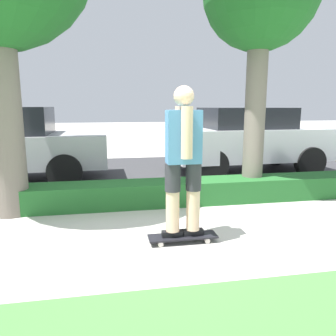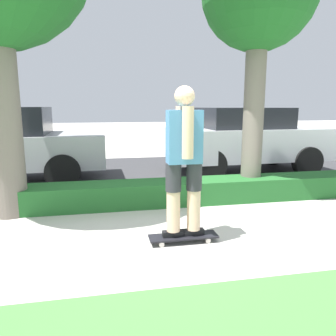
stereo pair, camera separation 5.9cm
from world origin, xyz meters
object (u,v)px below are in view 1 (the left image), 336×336
Objects in this scene: parked_car_front at (1,144)px; skateboard at (183,237)px; skater_person at (183,159)px; parked_car_middle at (247,139)px.

skateboard is at bearing -52.15° from parked_car_front.
parked_car_front reaches higher than skateboard.
parked_car_front is at bearing 129.10° from skater_person.
parked_car_middle is at bearing 57.06° from skater_person.
parked_car_front is at bearing 179.15° from parked_car_middle.
skater_person reaches higher than parked_car_middle.
parked_car_middle is (2.54, 3.92, 0.77)m from skateboard.
skateboard is at bearing -124.86° from parked_car_middle.
parked_car_middle is at bearing 57.06° from skateboard.
parked_car_middle reaches higher than skateboard.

